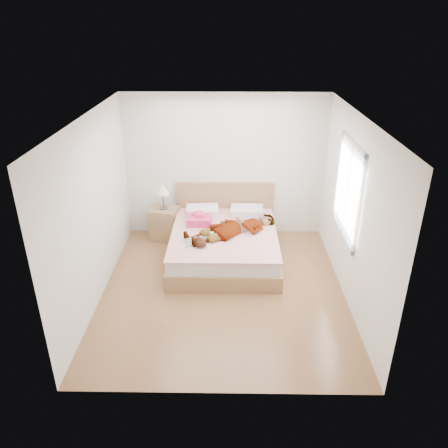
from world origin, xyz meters
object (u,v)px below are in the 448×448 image
(bed, at_px, (224,242))
(towel, at_px, (199,219))
(woman, at_px, (233,226))
(plush_toy, at_px, (200,242))
(coffee_mug, at_px, (213,235))
(phone, at_px, (204,211))
(magazine, at_px, (196,241))
(nightstand, at_px, (165,221))

(bed, bearing_deg, towel, 153.15)
(woman, height_order, plush_toy, woman)
(woman, height_order, coffee_mug, woman)
(phone, height_order, magazine, phone)
(plush_toy, bearing_deg, nightstand, 120.79)
(towel, relative_size, plush_toy, 1.54)
(phone, bearing_deg, nightstand, 125.83)
(nightstand, bearing_deg, magazine, -58.99)
(towel, distance_m, plush_toy, 0.82)
(phone, distance_m, bed, 0.63)
(magazine, height_order, plush_toy, plush_toy)
(towel, bearing_deg, bed, -26.85)
(magazine, relative_size, nightstand, 0.46)
(woman, relative_size, phone, 16.64)
(towel, height_order, nightstand, nightstand)
(coffee_mug, bearing_deg, bed, 58.99)
(towel, distance_m, magazine, 0.67)
(magazine, relative_size, coffee_mug, 4.16)
(bed, distance_m, nightstand, 1.29)
(bed, bearing_deg, phone, 137.66)
(towel, bearing_deg, nightstand, 147.04)
(coffee_mug, distance_m, plush_toy, 0.35)
(phone, relative_size, magazine, 0.20)
(phone, relative_size, bed, 0.05)
(towel, height_order, coffee_mug, towel)
(towel, xyz_separation_m, plush_toy, (0.07, -0.81, -0.02))
(woman, distance_m, coffee_mug, 0.40)
(phone, relative_size, coffee_mug, 0.85)
(phone, xyz_separation_m, coffee_mug, (0.17, -0.62, -0.14))
(woman, relative_size, nightstand, 1.57)
(woman, bearing_deg, bed, -148.79)
(plush_toy, xyz_separation_m, nightstand, (-0.74, 1.25, -0.23))
(woman, bearing_deg, plush_toy, -75.16)
(woman, bearing_deg, magazine, -88.63)
(woman, relative_size, plush_toy, 6.07)
(phone, relative_size, nightstand, 0.09)
(towel, distance_m, coffee_mug, 0.58)
(towel, bearing_deg, coffee_mug, -64.22)
(bed, distance_m, towel, 0.58)
(bed, xyz_separation_m, plush_toy, (-0.36, -0.59, 0.31))
(plush_toy, bearing_deg, magazine, 119.09)
(phone, xyz_separation_m, magazine, (-0.09, -0.76, -0.18))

